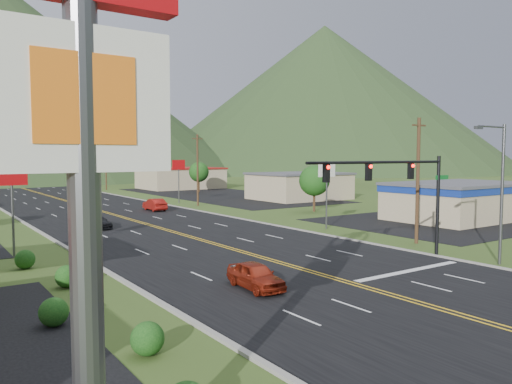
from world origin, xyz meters
TOP-DOWN VIEW (x-y plane):
  - pylon_sign at (-17.00, 2.00)m, footprint 4.32×0.60m
  - traffic_signal at (6.48, 14.00)m, footprint 13.10×0.43m
  - streetlight_east at (11.18, 10.00)m, footprint 3.28×0.25m
  - building_east_near at (30.00, 25.00)m, footprint 15.40×10.40m
  - building_east_mid at (32.00, 55.00)m, footprint 14.40×11.40m
  - building_east_far at (28.00, 90.00)m, footprint 16.40×12.40m
  - pole_sign_west_a at (-14.00, 30.00)m, footprint 2.00×0.18m
  - pole_sign_east_a at (13.00, 28.00)m, footprint 2.00×0.18m
  - pole_sign_east_b at (13.00, 60.00)m, footprint 2.00×0.18m
  - tree_east_a at (22.00, 40.00)m, footprint 3.84×3.84m
  - tree_east_b at (26.00, 78.00)m, footprint 3.84×3.84m
  - utility_pole_a at (13.50, 18.00)m, footprint 1.60×0.28m
  - utility_pole_b at (13.50, 55.00)m, footprint 1.60×0.28m
  - utility_pole_c at (13.50, 95.00)m, footprint 1.60×0.28m
  - utility_pole_d at (13.50, 135.00)m, footprint 1.60×0.28m
  - mountain_ne at (147.84, 176.19)m, footprint 180.00×180.00m
  - car_red_near at (-4.94, 13.99)m, footprint 1.91×4.18m
  - car_dark_mid at (-5.12, 40.70)m, footprint 2.24×4.47m
  - car_red_far at (5.85, 52.27)m, footprint 1.73×4.67m

SIDE VIEW (x-z plane):
  - car_dark_mid at x=-5.12m, z-range 0.00..1.25m
  - car_red_near at x=-4.94m, z-range 0.00..1.39m
  - car_red_far at x=5.85m, z-range 0.00..1.53m
  - building_east_mid at x=32.00m, z-range 0.01..4.31m
  - building_east_far at x=28.00m, z-range 0.01..4.51m
  - building_east_near at x=30.00m, z-range 0.22..4.32m
  - tree_east_a at x=22.00m, z-range 0.98..6.80m
  - tree_east_b at x=26.00m, z-range 0.98..6.80m
  - pole_sign_west_a at x=-14.00m, z-range 1.85..8.25m
  - pole_sign_east_a at x=13.00m, z-range 1.85..8.25m
  - pole_sign_east_b at x=13.00m, z-range 1.85..8.25m
  - utility_pole_a at x=13.50m, z-range 0.13..10.13m
  - utility_pole_b at x=13.50m, z-range 0.13..10.13m
  - utility_pole_c at x=13.50m, z-range 0.13..10.13m
  - utility_pole_d at x=13.50m, z-range 0.13..10.13m
  - streetlight_east at x=11.18m, z-range 0.68..9.68m
  - traffic_signal at x=6.48m, z-range 1.83..8.83m
  - pylon_sign at x=-17.00m, z-range 2.30..16.30m
  - mountain_ne at x=147.84m, z-range 0.00..70.00m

